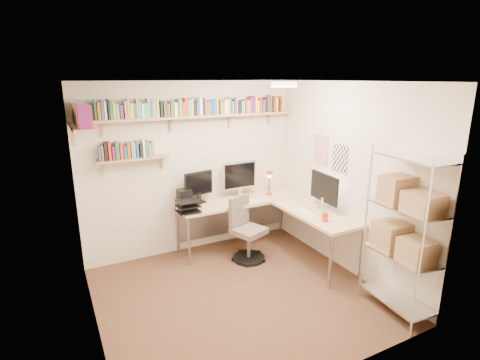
# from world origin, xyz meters

# --- Properties ---
(ground) EXTENTS (3.20, 3.20, 0.00)m
(ground) POSITION_xyz_m (0.00, 0.00, 0.00)
(ground) COLOR #4D3221
(ground) RESTS_ON ground
(room_shell) EXTENTS (3.24, 3.04, 2.52)m
(room_shell) POSITION_xyz_m (0.00, 0.00, 1.55)
(room_shell) COLOR beige
(room_shell) RESTS_ON ground
(wall_shelves) EXTENTS (3.12, 1.09, 0.80)m
(wall_shelves) POSITION_xyz_m (-0.43, 1.30, 2.03)
(wall_shelves) COLOR tan
(wall_shelves) RESTS_ON ground
(corner_desk) EXTENTS (2.02, 1.97, 1.32)m
(corner_desk) POSITION_xyz_m (0.70, 0.96, 0.75)
(corner_desk) COLOR #D8B78C
(corner_desk) RESTS_ON ground
(office_chair) EXTENTS (0.53, 0.53, 0.92)m
(office_chair) POSITION_xyz_m (0.52, 0.79, 0.39)
(office_chair) COLOR black
(office_chair) RESTS_ON ground
(wire_rack) EXTENTS (0.46, 0.84, 1.86)m
(wire_rack) POSITION_xyz_m (1.42, -1.08, 1.05)
(wire_rack) COLOR silver
(wire_rack) RESTS_ON ground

